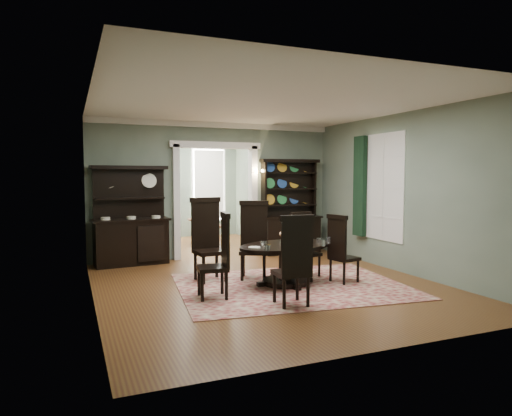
{
  "coord_description": "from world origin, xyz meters",
  "views": [
    {
      "loc": [
        -3.03,
        -6.8,
        1.83
      ],
      "look_at": [
        -0.0,
        0.6,
        1.26
      ],
      "focal_mm": 32.0,
      "sensor_mm": 36.0,
      "label": 1
    }
  ],
  "objects_px": {
    "dining_table": "(285,257)",
    "welsh_dresser": "(290,219)",
    "parlor_table": "(202,228)",
    "sideboard": "(131,230)"
  },
  "relations": [
    {
      "from": "sideboard",
      "to": "welsh_dresser",
      "type": "height_order",
      "value": "welsh_dresser"
    },
    {
      "from": "dining_table",
      "to": "welsh_dresser",
      "type": "relative_size",
      "value": 0.9
    },
    {
      "from": "dining_table",
      "to": "parlor_table",
      "type": "distance_m",
      "value": 4.82
    },
    {
      "from": "welsh_dresser",
      "to": "parlor_table",
      "type": "distance_m",
      "value": 2.61
    },
    {
      "from": "welsh_dresser",
      "to": "dining_table",
      "type": "bearing_deg",
      "value": -114.17
    },
    {
      "from": "welsh_dresser",
      "to": "parlor_table",
      "type": "height_order",
      "value": "welsh_dresser"
    },
    {
      "from": "dining_table",
      "to": "parlor_table",
      "type": "bearing_deg",
      "value": 75.31
    },
    {
      "from": "sideboard",
      "to": "parlor_table",
      "type": "relative_size",
      "value": 2.71
    },
    {
      "from": "dining_table",
      "to": "welsh_dresser",
      "type": "bearing_deg",
      "value": 46.02
    },
    {
      "from": "dining_table",
      "to": "parlor_table",
      "type": "xyz_separation_m",
      "value": [
        -0.1,
        4.82,
        -0.02
      ]
    }
  ]
}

